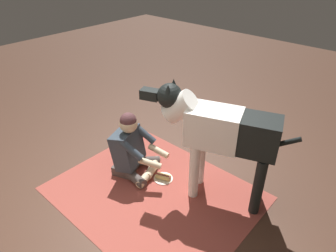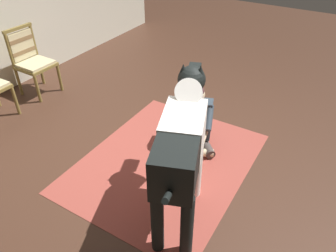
{
  "view_description": "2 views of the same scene",
  "coord_description": "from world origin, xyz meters",
  "views": [
    {
      "loc": [
        -2.04,
        1.81,
        2.44
      ],
      "look_at": [
        -0.14,
        -0.31,
        0.7
      ],
      "focal_mm": 32.41,
      "sensor_mm": 36.0,
      "label": 1
    },
    {
      "loc": [
        -2.61,
        -1.42,
        2.48
      ],
      "look_at": [
        -0.27,
        -0.02,
        0.55
      ],
      "focal_mm": 34.81,
      "sensor_mm": 36.0,
      "label": 2
    }
  ],
  "objects": [
    {
      "name": "ground_plane",
      "position": [
        0.0,
        0.0,
        0.0
      ],
      "size": [
        13.6,
        13.6,
        0.0
      ],
      "primitive_type": "plane",
      "color": "#42281C"
    },
    {
      "name": "hot_dog_on_plate",
      "position": [
        -0.15,
        -0.22,
        0.03
      ],
      "size": [
        0.23,
        0.23,
        0.06
      ],
      "color": "silver",
      "rests_on": "ground"
    },
    {
      "name": "large_dog",
      "position": [
        -0.72,
        -0.43,
        0.82
      ],
      "size": [
        1.53,
        0.7,
        1.27
      ],
      "color": "white",
      "rests_on": "ground"
    },
    {
      "name": "area_rug",
      "position": [
        -0.23,
        0.03,
        0.0
      ],
      "size": [
        2.15,
        1.73,
        0.01
      ],
      "primitive_type": "cube",
      "color": "#974136",
      "rests_on": "ground"
    },
    {
      "name": "person_sitting_on_floor",
      "position": [
        0.22,
        -0.08,
        0.33
      ],
      "size": [
        0.71,
        0.61,
        0.81
      ],
      "color": "#483F3B",
      "rests_on": "ground"
    }
  ]
}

